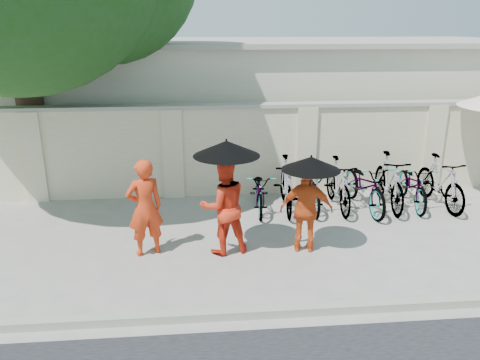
{
  "coord_description": "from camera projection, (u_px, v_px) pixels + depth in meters",
  "views": [
    {
      "loc": [
        -0.42,
        -7.06,
        3.74
      ],
      "look_at": [
        0.3,
        0.83,
        1.1
      ],
      "focal_mm": 35.0,
      "sensor_mm": 36.0,
      "label": 1
    }
  ],
  "objects": [
    {
      "name": "ground",
      "position": [
        227.0,
        258.0,
        7.89
      ],
      "size": [
        80.0,
        80.0,
        0.0
      ],
      "primitive_type": "plane",
      "color": "#A69E91"
    },
    {
      "name": "kerb",
      "position": [
        235.0,
        314.0,
        6.26
      ],
      "size": [
        40.0,
        0.16,
        0.12
      ],
      "primitive_type": "cube",
      "color": "gray",
      "rests_on": "ground"
    },
    {
      "name": "compound_wall",
      "position": [
        261.0,
        151.0,
        10.68
      ],
      "size": [
        20.0,
        0.3,
        2.0
      ],
      "primitive_type": "cube",
      "color": "beige",
      "rests_on": "ground"
    },
    {
      "name": "building_behind",
      "position": [
        278.0,
        99.0,
        14.17
      ],
      "size": [
        14.0,
        6.0,
        3.2
      ],
      "primitive_type": "cube",
      "color": "beige",
      "rests_on": "ground"
    },
    {
      "name": "monk_left",
      "position": [
        145.0,
        208.0,
        7.79
      ],
      "size": [
        0.72,
        0.6,
        1.68
      ],
      "primitive_type": "imported",
      "rotation": [
        0.0,
        0.0,
        3.53
      ],
      "color": "red",
      "rests_on": "ground"
    },
    {
      "name": "monk_center",
      "position": [
        224.0,
        206.0,
        7.84
      ],
      "size": [
        0.95,
        0.82,
        1.69
      ],
      "primitive_type": "imported",
      "rotation": [
        0.0,
        0.0,
        3.39
      ],
      "color": "red",
      "rests_on": "ground"
    },
    {
      "name": "parasol_center",
      "position": [
        226.0,
        148.0,
        7.45
      ],
      "size": [
        1.08,
        1.08,
        1.03
      ],
      "color": "black",
      "rests_on": "ground"
    },
    {
      "name": "monk_right",
      "position": [
        306.0,
        210.0,
        7.92
      ],
      "size": [
        0.94,
        0.52,
        1.52
      ],
      "primitive_type": "imported",
      "rotation": [
        0.0,
        0.0,
        2.97
      ],
      "color": "#D54F1A",
      "rests_on": "ground"
    },
    {
      "name": "parasol_right",
      "position": [
        311.0,
        163.0,
        7.58
      ],
      "size": [
        0.97,
        0.97,
        0.85
      ],
      "color": "black",
      "rests_on": "ground"
    },
    {
      "name": "bike_0",
      "position": [
        260.0,
        191.0,
        9.78
      ],
      "size": [
        0.71,
        1.69,
        0.87
      ],
      "primitive_type": "imported",
      "rotation": [
        0.0,
        0.0,
        -0.08
      ],
      "color": "gray",
      "rests_on": "ground"
    },
    {
      "name": "bike_1",
      "position": [
        286.0,
        185.0,
        9.78
      ],
      "size": [
        0.66,
        1.89,
        1.11
      ],
      "primitive_type": "imported",
      "rotation": [
        0.0,
        0.0,
        -0.08
      ],
      "color": "gray",
      "rests_on": "ground"
    },
    {
      "name": "bike_2",
      "position": [
        311.0,
        187.0,
        9.9
      ],
      "size": [
        0.68,
        1.79,
        0.93
      ],
      "primitive_type": "imported",
      "rotation": [
        0.0,
        0.0,
        -0.04
      ],
      "color": "gray",
      "rests_on": "ground"
    },
    {
      "name": "bike_3",
      "position": [
        338.0,
        184.0,
        9.85
      ],
      "size": [
        0.53,
        1.8,
        1.08
      ],
      "primitive_type": "imported",
      "rotation": [
        0.0,
        0.0,
        -0.02
      ],
      "color": "gray",
      "rests_on": "ground"
    },
    {
      "name": "bike_4",
      "position": [
        365.0,
        186.0,
        9.83
      ],
      "size": [
        0.86,
        2.03,
        1.04
      ],
      "primitive_type": "imported",
      "rotation": [
        0.0,
        0.0,
        0.09
      ],
      "color": "gray",
      "rests_on": "ground"
    },
    {
      "name": "bike_5",
      "position": [
        389.0,
        181.0,
        9.93
      ],
      "size": [
        0.69,
        1.95,
        1.15
      ],
      "primitive_type": "imported",
      "rotation": [
        0.0,
        0.0,
        -0.08
      ],
      "color": "gray",
      "rests_on": "ground"
    },
    {
      "name": "bike_6",
      "position": [
        413.0,
        185.0,
        10.04
      ],
      "size": [
        0.82,
        1.85,
        0.94
      ],
      "primitive_type": "imported",
      "rotation": [
        0.0,
        0.0,
        -0.11
      ],
      "color": "gray",
      "rests_on": "ground"
    },
    {
      "name": "bike_7",
      "position": [
        440.0,
        182.0,
        9.96
      ],
      "size": [
        0.65,
        1.86,
        1.1
      ],
      "primitive_type": "imported",
      "rotation": [
        0.0,
        0.0,
        0.07
      ],
      "color": "gray",
      "rests_on": "ground"
    }
  ]
}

